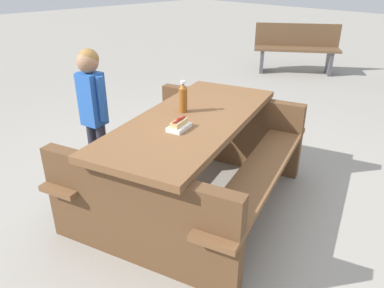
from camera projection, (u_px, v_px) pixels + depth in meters
ground_plane at (192, 200)px, 3.10m from camera, size 30.00×30.00×0.00m
picnic_table at (192, 153)px, 2.91m from camera, size 2.16×1.92×0.75m
soda_bottle at (183, 98)px, 2.83m from camera, size 0.07×0.07×0.25m
hotdog_tray at (179, 125)px, 2.55m from camera, size 0.20×0.16×0.08m
child_in_coat at (92, 100)px, 3.12m from camera, size 0.20×0.29×1.18m
park_bench_mid at (296, 47)px, 6.69m from camera, size 1.22×1.44×0.85m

